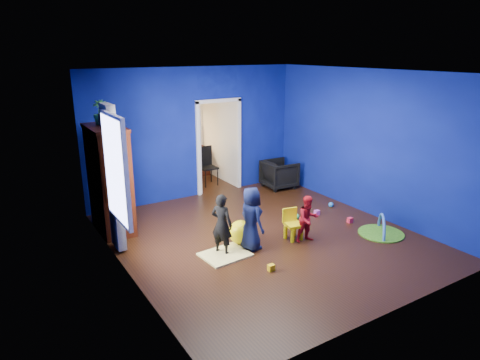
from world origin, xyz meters
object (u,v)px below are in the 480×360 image
play_mat (381,233)px  folding_chair (208,167)px  child_navy (251,218)px  toddler_red (308,219)px  child_black (222,224)px  tv_armoire (110,180)px  vase (109,122)px  study_desk (191,162)px  armchair (279,174)px  kid_chair (294,226)px  hopper_ball (241,232)px  crt_tv (112,177)px

play_mat → folding_chair: bearing=106.8°
child_navy → toddler_red: 1.05m
child_black → toddler_red: size_ratio=1.24×
child_navy → tv_armoire: size_ratio=0.56×
tv_armoire → folding_chair: size_ratio=2.13×
vase → study_desk: 4.31m
armchair → tv_armoire: (-4.19, -0.43, 0.64)m
child_black → toddler_red: (1.51, -0.38, -0.10)m
child_black → child_navy: size_ratio=0.95×
armchair → toddler_red: bearing=156.1°
child_navy → tv_armoire: bearing=38.4°
play_mat → kid_chair: bearing=155.5°
child_navy → study_desk: size_ratio=1.24×
play_mat → folding_chair: size_ratio=0.89×
toddler_red → hopper_ball: 1.20m
child_black → folding_chair: (1.56, 3.45, -0.06)m
child_navy → crt_tv: crt_tv is taller
tv_armoire → hopper_ball: bearing=-46.0°
child_black → tv_armoire: 2.34m
child_navy → crt_tv: 2.70m
child_black → crt_tv: crt_tv is taller
kid_chair → hopper_ball: bearing=170.9°
crt_tv → toddler_red: bearing=-40.3°
crt_tv → child_black: bearing=-57.8°
toddler_red → crt_tv: crt_tv is taller
folding_chair → child_navy: bearing=-106.5°
armchair → hopper_ball: bearing=135.3°
study_desk → folding_chair: (0.00, -0.96, 0.09)m
tv_armoire → study_desk: bearing=41.5°
crt_tv → study_desk: 3.78m
child_navy → play_mat: size_ratio=1.33×
armchair → child_navy: (-2.43, -2.45, 0.21)m
child_navy → study_desk: 4.63m
armchair → child_black: bearing=132.4°
child_navy → toddler_red: (1.00, -0.28, -0.13)m
child_navy → vase: 2.90m
toddler_red → crt_tv: 3.61m
crt_tv → armchair: bearing=5.9°
armchair → study_desk: (-1.37, 2.06, 0.04)m
armchair → folding_chair: 1.76m
play_mat → tv_armoire: bearing=145.8°
hopper_ball → folding_chair: 3.49m
study_desk → hopper_ball: bearing=-104.5°
child_navy → vase: vase is taller
hopper_ball → play_mat: hopper_ball is taller
vase → play_mat: (4.11, -2.49, -2.06)m
armchair → play_mat: size_ratio=0.90×
crt_tv → kid_chair: (2.57, -2.11, -0.77)m
play_mat → study_desk: study_desk is taller
tv_armoire → folding_chair: bearing=28.5°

